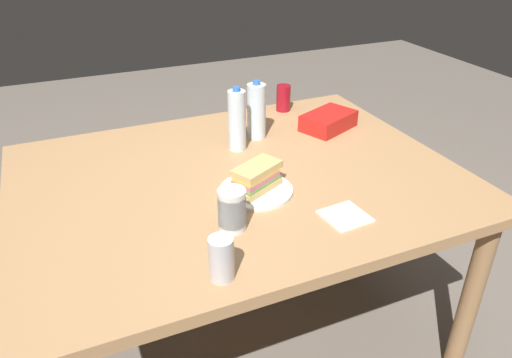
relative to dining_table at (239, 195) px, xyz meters
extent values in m
plane|color=#70665B|center=(0.00, 0.00, -0.69)|extent=(8.00, 8.00, 0.00)
cube|color=tan|center=(0.00, 0.00, 0.06)|extent=(1.56, 1.19, 0.04)
cylinder|color=#977049|center=(0.70, -0.51, -0.32)|extent=(0.07, 0.07, 0.73)
cylinder|color=#977049|center=(-0.70, 0.51, -0.32)|extent=(0.07, 0.07, 0.73)
cylinder|color=#977049|center=(0.70, 0.51, -0.32)|extent=(0.07, 0.07, 0.73)
cylinder|color=white|center=(0.01, -0.13, 0.09)|extent=(0.25, 0.25, 0.01)
cube|color=#DBB26B|center=(0.01, -0.13, 0.11)|extent=(0.19, 0.16, 0.02)
cube|color=#599E3F|center=(0.01, -0.13, 0.12)|extent=(0.18, 0.15, 0.01)
cube|color=#C6727A|center=(0.01, -0.13, 0.14)|extent=(0.18, 0.14, 0.02)
cube|color=yellow|center=(0.01, -0.13, 0.15)|extent=(0.17, 0.14, 0.01)
cube|color=#DBB26B|center=(0.02, -0.12, 0.16)|extent=(0.19, 0.16, 0.02)
cylinder|color=maroon|center=(0.43, 0.50, 0.14)|extent=(0.07, 0.07, 0.12)
cube|color=red|center=(0.51, 0.23, 0.12)|extent=(0.27, 0.23, 0.07)
cylinder|color=silver|center=(0.08, 0.20, 0.20)|extent=(0.07, 0.07, 0.24)
cylinder|color=blue|center=(0.08, 0.20, 0.33)|extent=(0.03, 0.03, 0.02)
cylinder|color=silver|center=(-0.14, -0.30, 0.13)|extent=(0.08, 0.08, 0.09)
cylinder|color=silver|center=(-0.14, -0.30, 0.15)|extent=(0.08, 0.08, 0.09)
cylinder|color=silver|center=(-0.14, -0.30, 0.17)|extent=(0.08, 0.08, 0.09)
cylinder|color=silver|center=(0.19, 0.28, 0.19)|extent=(0.08, 0.08, 0.23)
cylinder|color=blue|center=(0.19, 0.28, 0.32)|extent=(0.03, 0.03, 0.02)
cylinder|color=silver|center=(-0.24, -0.49, 0.14)|extent=(0.07, 0.07, 0.12)
cube|color=white|center=(0.21, -0.38, 0.08)|extent=(0.14, 0.14, 0.01)
camera|label=1|loc=(-0.54, -1.41, 0.92)|focal=33.86mm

